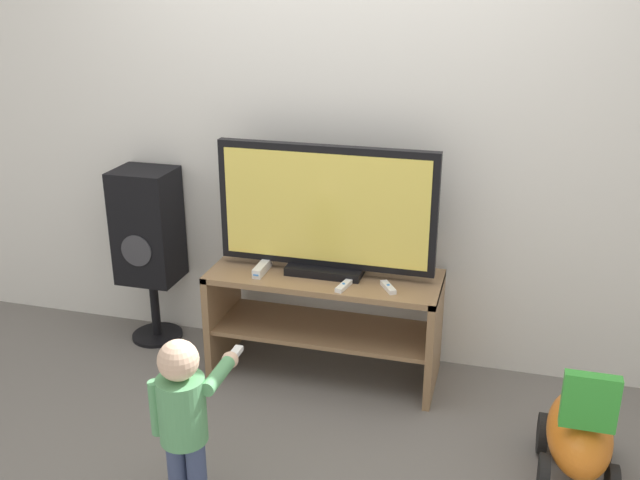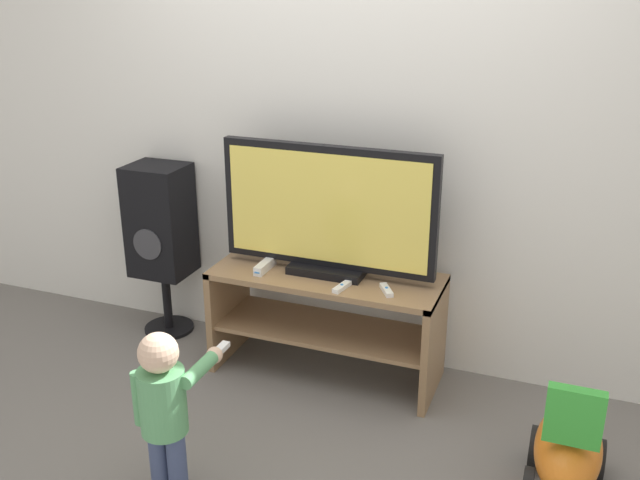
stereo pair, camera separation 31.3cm
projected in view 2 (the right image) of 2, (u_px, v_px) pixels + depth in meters
ground_plane at (310, 393)px, 3.59m from camera, size 16.00×16.00×0.00m
wall_back at (348, 118)px, 3.58m from camera, size 10.00×0.06×2.60m
tv_stand at (326, 309)px, 3.65m from camera, size 1.17×0.45×0.57m
television at (328, 212)px, 3.48m from camera, size 1.09×0.20×0.65m
game_console at (265, 266)px, 3.62m from camera, size 0.04×0.19×0.05m
remote_primary at (386, 290)px, 3.38m from camera, size 0.10×0.13×0.03m
remote_secondary at (342, 287)px, 3.41m from camera, size 0.06×0.13×0.03m
child at (165, 401)px, 2.77m from camera, size 0.28×0.43×0.73m
speaker_tower at (161, 225)px, 3.99m from camera, size 0.32×0.29×1.00m
ride_on_toy at (568, 450)px, 2.82m from camera, size 0.30×0.53×0.58m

